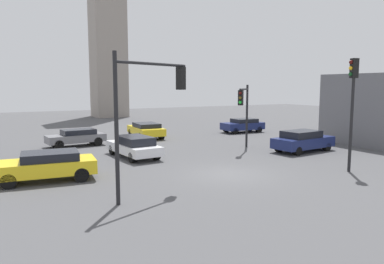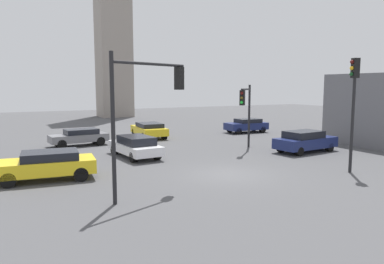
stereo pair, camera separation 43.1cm
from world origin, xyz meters
name	(u,v)px [view 2 (the right image)]	position (x,y,z in m)	size (l,w,h in m)	color
ground_plane	(229,174)	(0.00, 0.00, 0.00)	(109.16, 109.16, 0.00)	#4C4C4F
traffic_light_0	(147,97)	(-4.87, -1.35, 4.04)	(3.77, 1.70, 5.75)	black
traffic_light_1	(246,105)	(4.93, 5.53, 3.20)	(2.17, 2.04, 4.56)	black
traffic_light_2	(354,94)	(5.84, -2.52, 4.05)	(0.49, 0.40, 5.88)	black
car_0	(149,129)	(1.23, 14.59, 0.72)	(2.31, 4.65, 1.30)	yellow
car_1	(46,165)	(-8.38, 3.07, 0.76)	(4.72, 2.45, 1.39)	yellow
car_2	(247,125)	(10.86, 13.59, 0.72)	(4.09, 1.99, 1.34)	navy
car_4	(79,137)	(-5.01, 12.86, 0.69)	(4.33, 2.08, 1.27)	slate
car_5	(305,141)	(8.15, 3.07, 0.76)	(4.64, 2.31, 1.46)	navy
car_6	(135,146)	(-2.73, 6.65, 0.72)	(2.26, 4.76, 1.36)	silver
skyline_tower	(113,18)	(4.87, 38.11, 14.15)	(4.48, 4.48, 28.30)	gray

